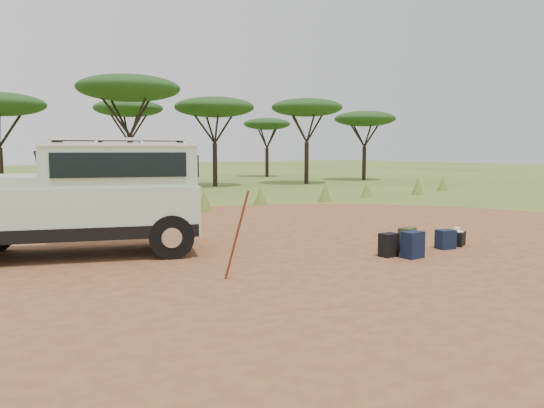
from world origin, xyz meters
TOP-DOWN VIEW (x-y plane):
  - ground at (0.00, 0.00)m, footprint 140.00×140.00m
  - dirt_clearing at (0.00, 0.00)m, footprint 23.00×23.00m
  - grass_fringe at (0.12, 8.67)m, footprint 36.60×1.60m
  - acacia_treeline at (0.75, 19.81)m, footprint 46.70×13.20m
  - safari_vehicle at (-2.86, 3.04)m, footprint 5.50×3.78m
  - walking_staff at (-1.53, -0.81)m, footprint 0.27×0.46m
  - backpack_black at (2.18, -0.99)m, footprint 0.38×0.29m
  - backpack_navy at (2.47, -1.39)m, footprint 0.43×0.31m
  - backpack_olive at (2.94, -0.86)m, footprint 0.45×0.37m
  - duffel_navy at (3.90, -1.18)m, footprint 0.46×0.39m
  - hard_case at (4.47, -1.08)m, footprint 0.57×0.49m
  - stuff_sack at (2.62, -1.17)m, footprint 0.38×0.38m
  - safari_hat at (4.47, -1.08)m, footprint 0.34×0.34m

SIDE VIEW (x-z plane):
  - ground at x=0.00m, z-range 0.00..0.00m
  - dirt_clearing at x=0.00m, z-range 0.00..0.01m
  - stuff_sack at x=2.62m, z-range 0.00..0.33m
  - hard_case at x=4.47m, z-range 0.00..0.34m
  - duffel_navy at x=3.90m, z-range 0.00..0.44m
  - backpack_black at x=2.18m, z-range 0.00..0.50m
  - backpack_olive at x=2.94m, z-range 0.00..0.54m
  - backpack_navy at x=2.47m, z-range 0.00..0.57m
  - safari_hat at x=4.47m, z-range 0.33..0.43m
  - grass_fringe at x=0.12m, z-range -0.05..0.85m
  - walking_staff at x=-1.53m, z-range 0.00..1.58m
  - safari_vehicle at x=-2.86m, z-range -0.04..2.47m
  - acacia_treeline at x=0.75m, z-range 1.74..8.00m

